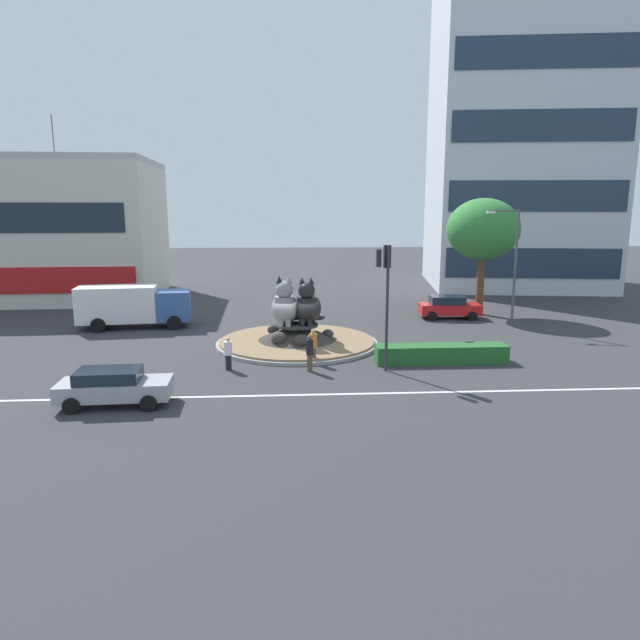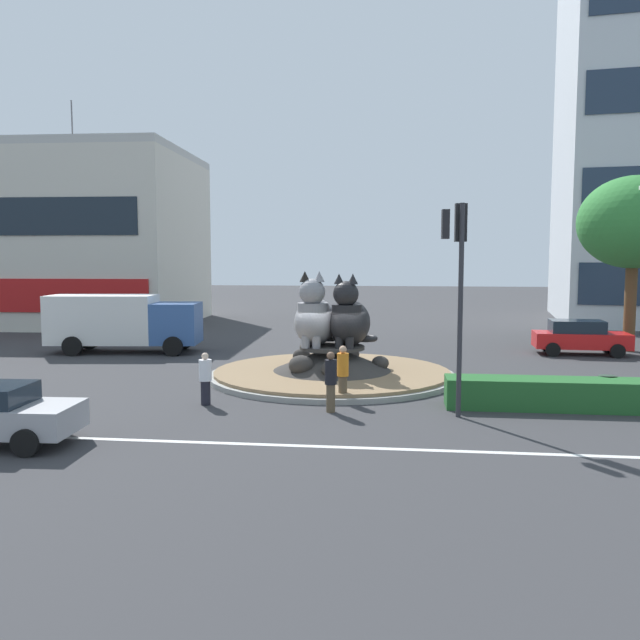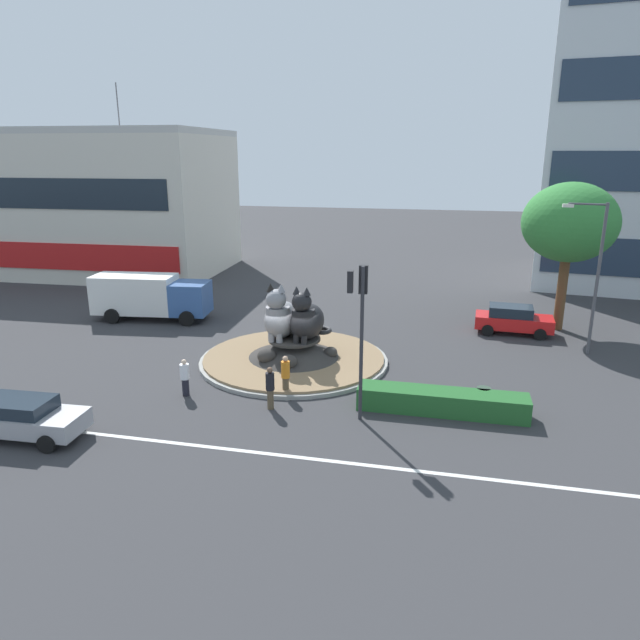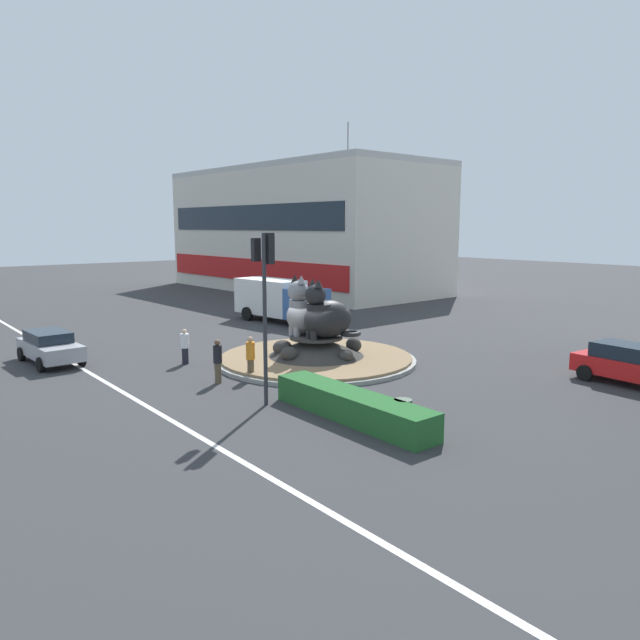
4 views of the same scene
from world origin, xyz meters
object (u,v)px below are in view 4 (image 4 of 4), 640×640
pedestrian_white_shirt (185,346)px  pedestrian_orange_shirt (251,356)px  traffic_light_mast (265,281)px  pedestrian_black_shirt (218,360)px  sedan_on_far_lane (50,346)px  delivery_box_truck (280,299)px  cat_statue_black (326,316)px  shophouse_block (301,230)px  litter_bin (403,414)px  hatchback_near_shophouse (630,364)px  cat_statue_grey (308,312)px

pedestrian_white_shirt → pedestrian_orange_shirt: (4.11, 0.89, 0.10)m
traffic_light_mast → pedestrian_black_shirt: (-3.54, 0.05, -3.38)m
traffic_light_mast → pedestrian_white_shirt: 8.21m
pedestrian_black_shirt → sedan_on_far_lane: bearing=-114.5°
delivery_box_truck → sedan_on_far_lane: bearing=-84.6°
cat_statue_black → shophouse_block: size_ratio=0.10×
pedestrian_black_shirt → litter_bin: bearing=50.0°
traffic_light_mast → pedestrian_white_shirt: (-7.42, 0.54, -3.49)m
sedan_on_far_lane → delivery_box_truck: 15.20m
pedestrian_black_shirt → traffic_light_mast: bearing=36.5°
traffic_light_mast → pedestrian_black_shirt: traffic_light_mast is taller
traffic_light_mast → shophouse_block: size_ratio=0.21×
pedestrian_black_shirt → delivery_box_truck: size_ratio=0.25×
cat_statue_black → pedestrian_black_shirt: 5.55m
pedestrian_white_shirt → delivery_box_truck: size_ratio=0.22×
hatchback_near_shophouse → litter_bin: bearing=-97.6°
cat_statue_grey → delivery_box_truck: (-9.82, 5.26, -0.71)m
pedestrian_white_shirt → litter_bin: (12.13, 1.36, -0.38)m
hatchback_near_shophouse → shophouse_block: bearing=166.0°
pedestrian_white_shirt → pedestrian_orange_shirt: 4.21m
pedestrian_orange_shirt → delivery_box_truck: 14.55m
hatchback_near_shophouse → pedestrian_black_shirt: bearing=-126.1°
cat_statue_black → litter_bin: size_ratio=3.05×
pedestrian_orange_shirt → litter_bin: size_ratio=1.96×
cat_statue_grey → delivery_box_truck: size_ratio=0.39×
cat_statue_black → pedestrian_orange_shirt: size_ratio=1.56×
shophouse_block → delivery_box_truck: shophouse_block is taller
cat_statue_black → hatchback_near_shophouse: size_ratio=0.64×
cat_statue_black → pedestrian_white_shirt: cat_statue_black is taller
cat_statue_black → litter_bin: 9.03m
shophouse_block → litter_bin: 41.33m
cat_statue_grey → shophouse_block: 31.44m
cat_statue_grey → litter_bin: bearing=72.9°
pedestrian_white_shirt → cat_statue_black: bearing=28.6°
pedestrian_white_shirt → pedestrian_black_shirt: 3.91m
cat_statue_black → pedestrian_orange_shirt: (0.10, -4.03, -1.26)m
traffic_light_mast → shophouse_block: bearing=47.8°
pedestrian_black_shirt → pedestrian_orange_shirt: (0.24, 1.38, -0.01)m
cat_statue_grey → sedan_on_far_lane: (-6.75, -9.61, -1.45)m
litter_bin → pedestrian_orange_shirt: bearing=-176.7°
pedestrian_orange_shirt → hatchback_near_shophouse: bearing=16.3°
cat_statue_black → sedan_on_far_lane: (-8.02, -9.62, -1.41)m
cat_statue_grey → pedestrian_black_shirt: size_ratio=1.60×
hatchback_near_shophouse → delivery_box_truck: (-21.27, -1.86, 0.68)m
pedestrian_white_shirt → shophouse_block: bearing=111.4°
pedestrian_orange_shirt → sedan_on_far_lane: size_ratio=0.40×
pedestrian_black_shirt → hatchback_near_shophouse: size_ratio=0.41×
sedan_on_far_lane → delivery_box_truck: bearing=99.0°
pedestrian_black_shirt → hatchback_near_shophouse: (10.31, 12.52, -0.11)m
cat_statue_grey → pedestrian_orange_shirt: 4.44m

